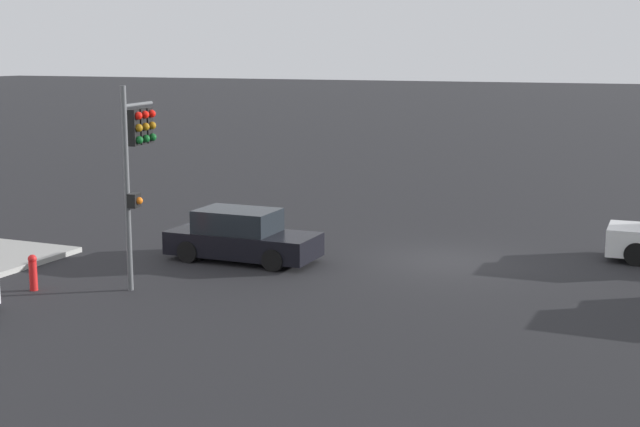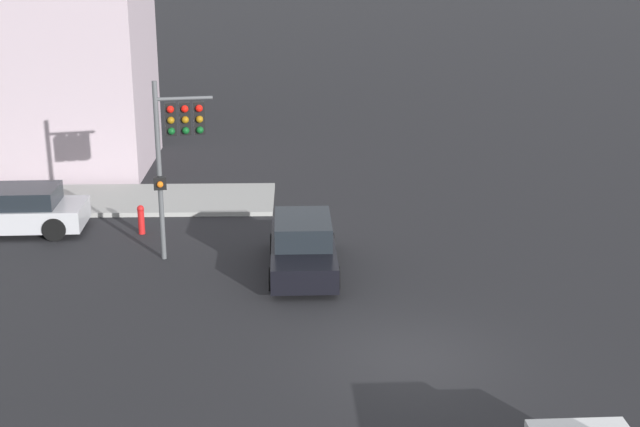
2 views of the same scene
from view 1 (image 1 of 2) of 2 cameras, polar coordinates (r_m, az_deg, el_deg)
ground_plane at (r=25.86m, az=8.01°, el=-2.97°), size 300.00×300.00×0.00m
traffic_signal at (r=22.77m, az=-11.64°, el=4.35°), size 0.76×1.70×5.10m
crossing_car_0 at (r=25.54m, az=-5.04°, el=-1.51°), size 4.33×1.89×1.47m
fire_hydrant at (r=23.43m, az=-17.90°, el=-3.55°), size 0.22×0.22×0.92m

